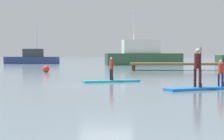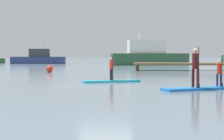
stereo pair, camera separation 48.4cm
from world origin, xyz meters
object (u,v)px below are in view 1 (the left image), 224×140
at_px(paddler_adult, 198,65).
at_px(fishing_boat_white_large, 143,56).
at_px(paddleboard_near, 111,81).
at_px(paddler_child_solo, 111,67).
at_px(paddleboard_far, 204,88).
at_px(paddler_child_front, 221,72).
at_px(mooring_buoy_near, 46,69).
at_px(trawler_grey_distant, 32,58).

distance_m(paddler_adult, fishing_boat_white_large, 34.24).
relative_size(paddleboard_near, paddler_adult, 1.83).
relative_size(paddleboard_near, fishing_boat_white_large, 0.31).
bearing_deg(paddler_child_solo, paddler_adult, -49.85).
xyz_separation_m(paddleboard_near, paddler_adult, (3.64, -4.32, 0.96)).
height_order(paddleboard_far, paddler_child_front, paddler_child_front).
height_order(fishing_boat_white_large, mooring_buoy_near, fishing_boat_white_large).
xyz_separation_m(paddleboard_far, trawler_grey_distant, (-15.89, 39.66, 0.69)).
bearing_deg(paddleboard_far, paddler_adult, -151.45).
height_order(paddleboard_near, paddler_child_front, paddler_child_front).
relative_size(paddleboard_far, mooring_buoy_near, 6.47).
bearing_deg(paddleboard_near, paddler_child_front, -38.86).
relative_size(paddleboard_near, paddleboard_far, 0.87).
bearing_deg(mooring_buoy_near, paddler_adult, -58.73).
xyz_separation_m(paddler_adult, paddler_child_front, (1.06, 0.54, -0.29)).
xyz_separation_m(paddler_child_solo, fishing_boat_white_large, (2.89, 29.92, 0.40)).
bearing_deg(mooring_buoy_near, trawler_grey_distant, 104.81).
bearing_deg(fishing_boat_white_large, trawler_grey_distant, 159.38).
height_order(paddler_child_solo, paddler_child_front, paddler_child_solo).
bearing_deg(paddler_child_front, paddleboard_near, 141.14).
relative_size(fishing_boat_white_large, mooring_buoy_near, 18.07).
relative_size(paddler_child_solo, paddler_child_front, 1.09).
distance_m(paddler_child_solo, paddleboard_far, 5.76).
bearing_deg(paddleboard_near, paddleboard_far, -46.69).
bearing_deg(paddler_child_front, paddleboard_far, -153.40).
bearing_deg(paddleboard_near, trawler_grey_distant, 108.62).
bearing_deg(mooring_buoy_near, paddleboard_near, -62.96).
relative_size(fishing_boat_white_large, trawler_grey_distant, 1.30).
height_order(paddleboard_far, trawler_grey_distant, trawler_grey_distant).
bearing_deg(paddler_child_front, mooring_buoy_near, 125.17).
distance_m(paddleboard_near, paddleboard_far, 5.73).
relative_size(paddler_child_front, fishing_boat_white_large, 0.12).
height_order(paddleboard_near, paddleboard_far, same).
distance_m(paddler_adult, mooring_buoy_near, 17.30).
bearing_deg(fishing_boat_white_large, mooring_buoy_near, -112.92).
height_order(paddleboard_near, paddler_adult, paddler_adult).
relative_size(paddler_child_solo, paddleboard_far, 0.37).
xyz_separation_m(paddler_child_solo, paddleboard_far, (3.93, -4.16, -0.71)).
xyz_separation_m(paddleboard_near, paddler_child_front, (4.69, -3.78, 0.67)).
distance_m(paddleboard_near, trawler_grey_distant, 37.46).
bearing_deg(paddleboard_far, fishing_boat_white_large, 91.74).
relative_size(paddler_child_solo, mooring_buoy_near, 2.38).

